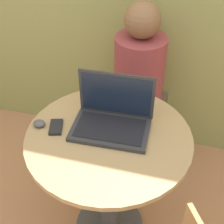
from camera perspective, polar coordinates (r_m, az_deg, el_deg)
name	(u,v)px	position (r m, az deg, el deg)	size (l,w,h in m)	color
round_table	(109,166)	(1.61, -0.55, -9.80)	(0.78, 0.78, 0.77)	#4C4C51
laptop	(113,117)	(1.46, 0.20, -0.98)	(0.37, 0.25, 0.25)	#2D2D33
cell_phone	(56,127)	(1.51, -10.20, -2.72)	(0.09, 0.12, 0.02)	black
computer_mouse	(39,123)	(1.53, -13.16, -2.05)	(0.06, 0.05, 0.03)	#4C4C51
person_seated	(140,97)	(2.15, 5.18, 2.73)	(0.37, 0.51, 1.17)	brown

